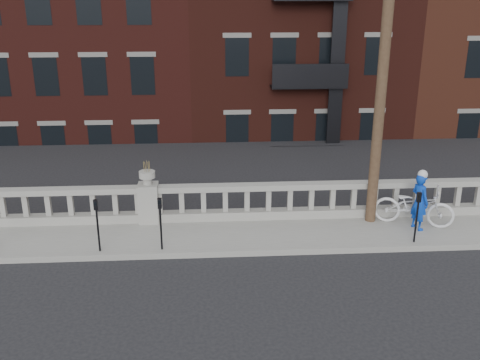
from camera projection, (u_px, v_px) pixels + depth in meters
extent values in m
plane|color=black|center=(132.00, 301.00, 11.34)|extent=(120.00, 120.00, 0.00)
cube|color=gray|center=(147.00, 238.00, 14.14)|extent=(32.00, 2.20, 0.15)
cube|color=gray|center=(150.00, 217.00, 14.97)|extent=(28.00, 0.34, 0.25)
cube|color=gray|center=(148.00, 189.00, 14.71)|extent=(28.00, 0.34, 0.16)
cube|color=gray|center=(149.00, 203.00, 14.84)|extent=(0.55, 0.55, 1.10)
cylinder|color=gray|center=(147.00, 181.00, 14.62)|extent=(0.24, 0.24, 0.20)
cylinder|color=gray|center=(147.00, 174.00, 14.57)|extent=(0.44, 0.44, 0.18)
cube|color=#605E59|center=(156.00, 295.00, 16.18)|extent=(36.00, 0.50, 5.15)
cube|color=black|center=(184.00, 168.00, 37.53)|extent=(80.00, 44.00, 0.50)
cube|color=#595651|center=(112.00, 252.00, 20.16)|extent=(16.00, 7.00, 4.00)
cube|color=#595651|center=(460.00, 25.00, 42.47)|extent=(14.00, 14.00, 18.00)
cube|color=#421713|center=(102.00, 76.00, 29.27)|extent=(10.00, 14.00, 14.00)
cube|color=#3C1610|center=(284.00, 61.00, 29.63)|extent=(10.00, 14.00, 15.50)
cube|color=#5D2A1C|center=(455.00, 90.00, 30.81)|extent=(10.00, 14.00, 12.00)
cylinder|color=#422D1E|center=(386.00, 37.00, 13.43)|extent=(0.28, 0.28, 10.00)
cylinder|color=black|center=(98.00, 231.00, 13.07)|extent=(0.05, 0.05, 1.10)
cube|color=black|center=(96.00, 205.00, 12.85)|extent=(0.10, 0.08, 0.26)
cube|color=black|center=(95.00, 204.00, 12.80)|extent=(0.06, 0.01, 0.08)
cylinder|color=black|center=(161.00, 229.00, 13.17)|extent=(0.05, 0.05, 1.10)
cube|color=black|center=(160.00, 203.00, 12.94)|extent=(0.10, 0.08, 0.26)
cube|color=black|center=(159.00, 202.00, 12.89)|extent=(0.06, 0.01, 0.08)
cylinder|color=black|center=(416.00, 222.00, 13.56)|extent=(0.05, 0.05, 1.10)
cube|color=black|center=(419.00, 197.00, 13.34)|extent=(0.10, 0.08, 0.26)
cube|color=black|center=(420.00, 196.00, 13.28)|extent=(0.06, 0.01, 0.08)
imported|color=silver|center=(414.00, 206.00, 14.60)|extent=(2.26, 1.47, 1.12)
imported|color=#0C3CBE|center=(420.00, 202.00, 14.28)|extent=(0.55, 0.66, 1.56)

